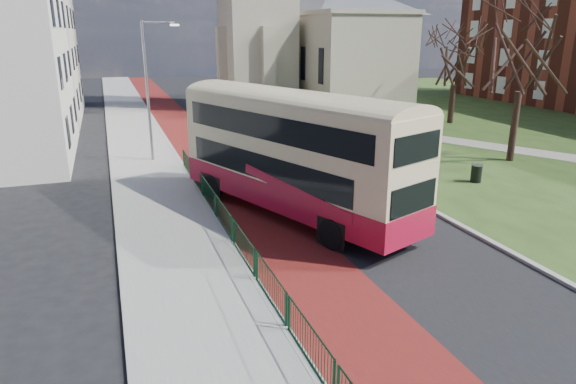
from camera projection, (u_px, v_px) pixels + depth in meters
name	position (u px, v px, depth m)	size (l,w,h in m)	color
ground	(353.00, 280.00, 16.25)	(160.00, 160.00, 0.00)	black
road_carriageway	(241.00, 148.00, 34.72)	(9.00, 120.00, 0.01)	black
bus_lane	(201.00, 150.00, 33.86)	(3.40, 120.00, 0.01)	#591414
pavement_west	(142.00, 154.00, 32.64)	(4.00, 120.00, 0.12)	gray
kerb_west	(174.00, 152.00, 33.27)	(0.25, 120.00, 0.13)	#999993
kerb_east	(295.00, 137.00, 37.97)	(0.25, 80.00, 0.13)	#999993
grass_green	(510.00, 122.00, 44.31)	(40.00, 80.00, 0.04)	#2B4719
footpath	(573.00, 158.00, 31.59)	(2.20, 36.00, 0.03)	#9E998C
pedestrian_railing	(232.00, 231.00, 18.75)	(0.07, 24.00, 1.12)	#0B321B
street_block_far	(13.00, 53.00, 44.26)	(10.30, 16.30, 11.50)	beige
streetlamp	(150.00, 84.00, 29.69)	(2.13, 0.18, 8.00)	gray
bus	(292.00, 149.00, 21.17)	(7.07, 12.33, 5.08)	maroon
winter_tree_near	(526.00, 33.00, 28.93)	(7.25, 7.25, 10.66)	#321E19
winter_tree_far	(456.00, 55.00, 42.27)	(6.98, 6.98, 8.17)	black
litter_bin	(476.00, 173.00, 26.52)	(0.65, 0.65, 0.94)	black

